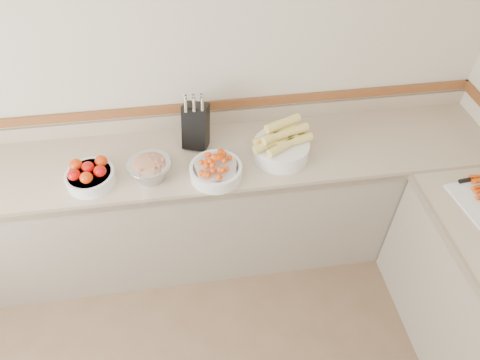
{
  "coord_description": "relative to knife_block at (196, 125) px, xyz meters",
  "views": [
    {
      "loc": [
        0.12,
        -0.27,
        2.65
      ],
      "look_at": [
        0.35,
        1.35,
        1.0
      ],
      "focal_mm": 32.0,
      "sensor_mm": 36.0,
      "label": 1
    }
  ],
  "objects": [
    {
      "name": "back_wall",
      "position": [
        -0.14,
        0.19,
        0.25
      ],
      "size": [
        4.0,
        0.0,
        4.0
      ],
      "primitive_type": "plane",
      "rotation": [
        1.57,
        0.0,
        0.0
      ],
      "color": "beige",
      "rests_on": "ground_plane"
    },
    {
      "name": "counter_back",
      "position": [
        -0.14,
        -0.13,
        -0.59
      ],
      "size": [
        4.0,
        0.65,
        1.08
      ],
      "color": "tan",
      "rests_on": "ground_plane"
    },
    {
      "name": "knife_block",
      "position": [
        0.0,
        0.0,
        0.0
      ],
      "size": [
        0.2,
        0.22,
        0.36
      ],
      "color": "black",
      "rests_on": "counter_back"
    },
    {
      "name": "tomato_bowl",
      "position": [
        -0.62,
        -0.26,
        -0.09
      ],
      "size": [
        0.28,
        0.28,
        0.14
      ],
      "color": "white",
      "rests_on": "counter_back"
    },
    {
      "name": "cherry_tomato_bowl",
      "position": [
        0.09,
        -0.31,
        -0.09
      ],
      "size": [
        0.3,
        0.3,
        0.16
      ],
      "color": "white",
      "rests_on": "counter_back"
    },
    {
      "name": "corn_bowl",
      "position": [
        0.49,
        -0.19,
        -0.06
      ],
      "size": [
        0.37,
        0.34,
        0.25
      ],
      "color": "white",
      "rests_on": "counter_back"
    },
    {
      "name": "rhubarb_bowl",
      "position": [
        -0.28,
        -0.27,
        -0.07
      ],
      "size": [
        0.25,
        0.25,
        0.14
      ],
      "color": "#B2B2BA",
      "rests_on": "counter_back"
    }
  ]
}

